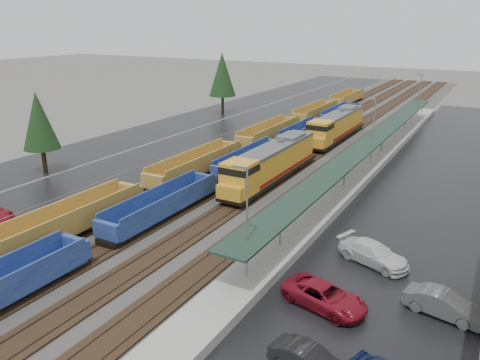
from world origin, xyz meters
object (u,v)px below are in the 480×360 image
object	(u,v)px
well_string_blue	(213,180)
parked_car_east_b	(324,296)
parked_car_east_e	(444,305)
well_string_yellow	(197,166)
locomotive_trail	(336,126)
locomotive_lead	(270,163)
parked_car_east_c	(373,254)

from	to	relation	value
well_string_blue	parked_car_east_b	xyz separation A→B (m)	(16.64, -13.87, -0.39)
parked_car_east_b	parked_car_east_e	distance (m)	6.76
well_string_yellow	parked_car_east_e	world-z (taller)	well_string_yellow
locomotive_trail	well_string_blue	bearing A→B (deg)	-98.87
locomotive_lead	parked_car_east_c	xyz separation A→B (m)	(13.79, -11.76, -1.47)
well_string_yellow	parked_car_east_e	size ratio (longest dim) A/B	27.70
locomotive_trail	locomotive_lead	bearing A→B (deg)	-90.00
locomotive_lead	locomotive_trail	size ratio (longest dim) A/B	1.00
parked_car_east_c	parked_car_east_e	bearing A→B (deg)	-109.39
well_string_yellow	parked_car_east_c	xyz separation A→B (m)	(21.79, -10.07, -0.44)
locomotive_trail	well_string_yellow	bearing A→B (deg)	-109.42
locomotive_lead	well_string_blue	xyz separation A→B (m)	(-4.00, -4.64, -1.11)
well_string_yellow	well_string_blue	distance (m)	4.97
locomotive_trail	well_string_blue	distance (m)	25.97
locomotive_lead	parked_car_east_b	bearing A→B (deg)	-55.66
parked_car_east_e	well_string_yellow	bearing A→B (deg)	72.14
locomotive_lead	parked_car_east_e	size ratio (longest dim) A/B	4.09
well_string_blue	parked_car_east_e	world-z (taller)	well_string_blue
locomotive_lead	parked_car_east_c	distance (m)	18.18
locomotive_lead	well_string_yellow	size ratio (longest dim) A/B	0.15
locomotive_lead	well_string_blue	bearing A→B (deg)	-130.79
locomotive_lead	parked_car_east_e	xyz separation A→B (m)	(18.90, -15.96, -1.49)
locomotive_lead	locomotive_trail	world-z (taller)	same
locomotive_trail	well_string_yellow	xyz separation A→B (m)	(-8.00, -22.69, -1.03)
locomotive_trail	parked_car_east_c	distance (m)	35.57
well_string_yellow	parked_car_east_e	xyz separation A→B (m)	(26.90, -14.27, -0.46)
well_string_blue	parked_car_east_c	world-z (taller)	well_string_blue
parked_car_east_e	parked_car_east_c	bearing A→B (deg)	60.66
locomotive_trail	parked_car_east_c	xyz separation A→B (m)	(13.79, -32.76, -1.47)
parked_car_east_b	parked_car_east_e	world-z (taller)	parked_car_east_e
well_string_yellow	parked_car_east_b	bearing A→B (deg)	-39.17
locomotive_trail	parked_car_east_e	xyz separation A→B (m)	(18.90, -36.96, -1.49)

